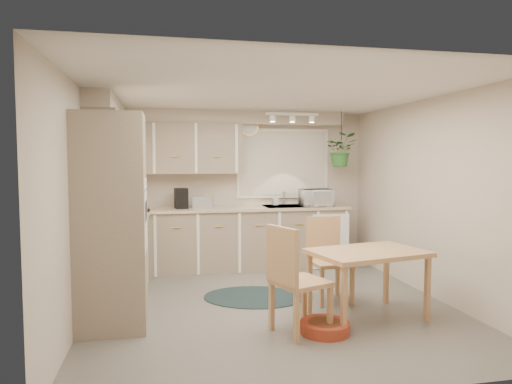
% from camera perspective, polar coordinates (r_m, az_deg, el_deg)
% --- Properties ---
extents(floor, '(4.20, 4.20, 0.00)m').
position_cam_1_polar(floor, '(5.37, 1.72, -13.90)').
color(floor, '#68645B').
rests_on(floor, ground).
extents(ceiling, '(4.20, 4.20, 0.00)m').
position_cam_1_polar(ceiling, '(5.17, 1.77, 12.32)').
color(ceiling, silver).
rests_on(ceiling, wall_back).
extents(wall_back, '(4.00, 0.04, 2.40)m').
position_cam_1_polar(wall_back, '(7.19, -2.08, 0.39)').
color(wall_back, '#C0B09E').
rests_on(wall_back, floor).
extents(wall_front, '(4.00, 0.04, 2.40)m').
position_cam_1_polar(wall_front, '(3.14, 10.56, -4.34)').
color(wall_front, '#C0B09E').
rests_on(wall_front, floor).
extents(wall_left, '(0.04, 4.20, 2.40)m').
position_cam_1_polar(wall_left, '(5.07, -20.86, -1.38)').
color(wall_left, '#C0B09E').
rests_on(wall_left, floor).
extents(wall_right, '(0.04, 4.20, 2.40)m').
position_cam_1_polar(wall_right, '(5.92, 20.96, -0.64)').
color(wall_right, '#C0B09E').
rests_on(wall_right, floor).
extents(base_cab_left, '(0.60, 1.85, 0.90)m').
position_cam_1_polar(base_cab_left, '(6.00, -16.45, -7.72)').
color(base_cab_left, gray).
rests_on(base_cab_left, floor).
extents(base_cab_back, '(3.60, 0.60, 0.90)m').
position_cam_1_polar(base_cab_back, '(6.95, -3.29, -5.96)').
color(base_cab_back, gray).
rests_on(base_cab_back, floor).
extents(counter_left, '(0.64, 1.89, 0.04)m').
position_cam_1_polar(counter_left, '(5.92, -16.45, -3.26)').
color(counter_left, '#C2A88E').
rests_on(counter_left, base_cab_left).
extents(counter_back, '(3.64, 0.64, 0.04)m').
position_cam_1_polar(counter_back, '(6.88, -3.30, -2.11)').
color(counter_back, '#C2A88E').
rests_on(counter_back, base_cab_back).
extents(oven_stack, '(0.65, 0.65, 2.10)m').
position_cam_1_polar(oven_stack, '(4.67, -17.62, -3.59)').
color(oven_stack, gray).
rests_on(oven_stack, floor).
extents(wall_oven_face, '(0.02, 0.56, 0.58)m').
position_cam_1_polar(wall_oven_face, '(4.65, -13.69, -3.56)').
color(wall_oven_face, white).
rests_on(wall_oven_face, oven_stack).
extents(upper_cab_left, '(0.35, 2.00, 0.75)m').
position_cam_1_polar(upper_cab_left, '(6.02, -17.80, 5.46)').
color(upper_cab_left, gray).
rests_on(upper_cab_left, wall_left).
extents(upper_cab_back, '(2.00, 0.35, 0.75)m').
position_cam_1_polar(upper_cab_back, '(6.91, -10.10, 5.38)').
color(upper_cab_back, gray).
rests_on(upper_cab_back, wall_back).
extents(soffit_left, '(0.30, 2.00, 0.20)m').
position_cam_1_polar(soffit_left, '(6.05, -18.14, 9.95)').
color(soffit_left, '#C0B09E').
rests_on(soffit_left, wall_left).
extents(soffit_back, '(3.60, 0.30, 0.20)m').
position_cam_1_polar(soffit_back, '(7.03, -3.53, 9.29)').
color(soffit_back, '#C0B09E').
rests_on(soffit_back, wall_back).
extents(cooktop, '(0.52, 0.58, 0.02)m').
position_cam_1_polar(cooktop, '(5.35, -16.88, -3.76)').
color(cooktop, white).
rests_on(cooktop, counter_left).
extents(range_hood, '(0.40, 0.60, 0.14)m').
position_cam_1_polar(range_hood, '(5.31, -17.19, 1.11)').
color(range_hood, white).
rests_on(range_hood, upper_cab_left).
extents(window_blinds, '(1.40, 0.02, 1.00)m').
position_cam_1_polar(window_blinds, '(7.29, 3.40, 3.59)').
color(window_blinds, white).
rests_on(window_blinds, wall_back).
extents(window_frame, '(1.50, 0.02, 1.10)m').
position_cam_1_polar(window_frame, '(7.30, 3.38, 3.59)').
color(window_frame, white).
rests_on(window_frame, wall_back).
extents(sink, '(0.70, 0.48, 0.10)m').
position_cam_1_polar(sink, '(7.07, 3.93, -2.11)').
color(sink, '#A2A5AA').
rests_on(sink, counter_back).
extents(dishwasher_front, '(0.58, 0.02, 0.83)m').
position_cam_1_polar(dishwasher_front, '(7.03, 9.34, -6.10)').
color(dishwasher_front, white).
rests_on(dishwasher_front, base_cab_back).
extents(track_light_bar, '(0.80, 0.04, 0.04)m').
position_cam_1_polar(track_light_bar, '(6.82, 4.56, 9.69)').
color(track_light_bar, white).
rests_on(track_light_bar, ceiling).
extents(wall_clock, '(0.30, 0.03, 0.30)m').
position_cam_1_polar(wall_clock, '(7.19, -0.87, 8.21)').
color(wall_clock, gold).
rests_on(wall_clock, wall_back).
extents(dining_table, '(1.27, 0.98, 0.72)m').
position_cam_1_polar(dining_table, '(4.99, 13.74, -11.15)').
color(dining_table, tan).
rests_on(dining_table, floor).
extents(chair_left, '(0.63, 0.63, 1.04)m').
position_cam_1_polar(chair_left, '(4.45, 5.59, -10.76)').
color(chair_left, tan).
rests_on(chair_left, floor).
extents(chair_back, '(0.49, 0.49, 0.98)m').
position_cam_1_polar(chair_back, '(5.44, 9.26, -8.40)').
color(chair_back, tan).
rests_on(chair_back, floor).
extents(braided_rug, '(1.42, 1.20, 0.01)m').
position_cam_1_polar(braided_rug, '(5.64, -0.26, -12.97)').
color(braided_rug, black).
rests_on(braided_rug, floor).
extents(pet_bed, '(0.55, 0.55, 0.11)m').
position_cam_1_polar(pet_bed, '(4.59, 8.61, -16.38)').
color(pet_bed, '#A13520').
rests_on(pet_bed, floor).
extents(microwave, '(0.49, 0.28, 0.32)m').
position_cam_1_polar(microwave, '(7.08, 7.53, -0.48)').
color(microwave, white).
rests_on(microwave, counter_back).
extents(soap_bottle, '(0.10, 0.18, 0.08)m').
position_cam_1_polar(soap_bottle, '(7.17, 2.42, -1.38)').
color(soap_bottle, white).
rests_on(soap_bottle, counter_back).
extents(hanging_plant, '(0.61, 0.64, 0.40)m').
position_cam_1_polar(hanging_plant, '(7.20, 10.60, 4.73)').
color(hanging_plant, '#306F2C').
rests_on(hanging_plant, ceiling).
extents(coffee_maker, '(0.20, 0.23, 0.30)m').
position_cam_1_polar(coffee_maker, '(6.81, -9.34, -0.79)').
color(coffee_maker, black).
rests_on(coffee_maker, counter_back).
extents(toaster, '(0.32, 0.22, 0.18)m').
position_cam_1_polar(toaster, '(6.85, -6.64, -1.25)').
color(toaster, '#A2A5AA').
rests_on(toaster, counter_back).
extents(knife_block, '(0.10, 0.10, 0.20)m').
position_cam_1_polar(knife_block, '(6.88, -6.13, -1.11)').
color(knife_block, tan).
rests_on(knife_block, counter_back).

